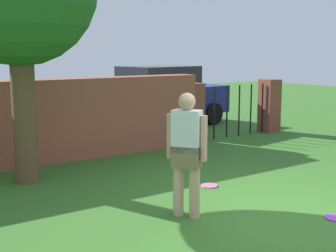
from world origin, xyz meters
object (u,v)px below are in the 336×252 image
(person, at_px, (187,149))
(frisbee_pink, at_px, (209,186))
(car, at_px, (159,96))
(frisbee_purple, at_px, (335,218))

(person, distance_m, frisbee_pink, 1.66)
(car, distance_m, frisbee_purple, 7.87)
(frisbee_pink, xyz_separation_m, frisbee_purple, (0.42, -2.04, 0.00))
(frisbee_pink, bearing_deg, person, -141.84)
(frisbee_pink, distance_m, frisbee_purple, 2.08)
(frisbee_purple, bearing_deg, frisbee_pink, 101.76)
(person, relative_size, frisbee_purple, 6.00)
(frisbee_pink, height_order, frisbee_purple, same)
(car, bearing_deg, frisbee_purple, -113.39)
(car, relative_size, frisbee_pink, 16.20)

